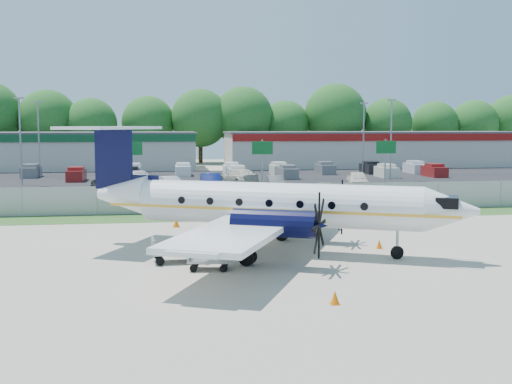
{
  "coord_description": "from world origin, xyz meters",
  "views": [
    {
      "loc": [
        -5.42,
        -31.29,
        6.26
      ],
      "look_at": [
        0.0,
        6.0,
        2.3
      ],
      "focal_mm": 45.0,
      "sensor_mm": 36.0,
      "label": 1
    }
  ],
  "objects": [
    {
      "name": "cone_starboard_wing",
      "position": [
        -4.67,
        7.94,
        0.28
      ],
      "size": [
        0.42,
        0.42,
        0.6
      ],
      "color": "#E06407",
      "rests_on": "ground"
    },
    {
      "name": "cone_nose",
      "position": [
        5.4,
        -0.44,
        0.22
      ],
      "size": [
        0.32,
        0.32,
        0.46
      ],
      "color": "#E06407",
      "rests_on": "ground"
    },
    {
      "name": "parked_car_f",
      "position": [
        -8.12,
        35.04,
        0.0
      ],
      "size": [
        3.81,
        6.06,
        1.64
      ],
      "primitive_type": "imported",
      "rotation": [
        0.0,
        0.0,
        3.43
      ],
      "color": "silver",
      "rests_on": "ground"
    },
    {
      "name": "far_parking_rows",
      "position": [
        0.0,
        45.0,
        0.0
      ],
      "size": [
        56.0,
        10.0,
        1.6
      ],
      "primitive_type": null,
      "color": "gray",
      "rests_on": "ground"
    },
    {
      "name": "building_east",
      "position": [
        26.0,
        61.98,
        2.63
      ],
      "size": [
        44.4,
        12.4,
        5.24
      ],
      "color": "beige",
      "rests_on": "ground"
    },
    {
      "name": "parked_car_e",
      "position": [
        13.51,
        29.41,
        0.0
      ],
      "size": [
        3.02,
        5.35,
        1.72
      ],
      "primitive_type": "imported",
      "rotation": [
        0.0,
        0.0,
        -0.21
      ],
      "color": "beige",
      "rests_on": "ground"
    },
    {
      "name": "parked_car_d",
      "position": [
        5.31,
        29.6,
        0.0
      ],
      "size": [
        1.5,
        4.19,
        1.37
      ],
      "primitive_type": "imported",
      "rotation": [
        0.0,
        0.0,
        -0.01
      ],
      "color": "#595B5E",
      "rests_on": "ground"
    },
    {
      "name": "parked_car_g",
      "position": [
        2.47,
        35.24,
        0.0
      ],
      "size": [
        4.14,
        6.07,
        1.63
      ],
      "primitive_type": "imported",
      "rotation": [
        0.0,
        0.0,
        3.51
      ],
      "color": "beige",
      "rests_on": "ground"
    },
    {
      "name": "sign_right",
      "position": [
        14.0,
        22.91,
        3.61
      ],
      "size": [
        1.8,
        0.26,
        5.0
      ],
      "color": "gray",
      "rests_on": "ground"
    },
    {
      "name": "access_road",
      "position": [
        0.0,
        19.0,
        0.01
      ],
      "size": [
        170.0,
        8.0,
        0.02
      ],
      "primitive_type": "cube",
      "color": "black",
      "rests_on": "ground"
    },
    {
      "name": "baggage_cart_near",
      "position": [
        -3.49,
        -3.96,
        0.45
      ],
      "size": [
        1.98,
        1.35,
        0.97
      ],
      "color": "gray",
      "rests_on": "ground"
    },
    {
      "name": "road_car_mid",
      "position": [
        7.53,
        20.4,
        0.0
      ],
      "size": [
        4.61,
        1.94,
        1.56
      ],
      "primitive_type": "imported",
      "rotation": [
        0.0,
        0.0,
        -1.55
      ],
      "color": "beige",
      "rests_on": "ground"
    },
    {
      "name": "ground",
      "position": [
        0.0,
        0.0,
        0.0
      ],
      "size": [
        170.0,
        170.0,
        0.0
      ],
      "primitive_type": "plane",
      "color": "#AFA894",
      "rests_on": "ground"
    },
    {
      "name": "cone_port_wing",
      "position": [
        0.47,
        -10.0,
        0.23
      ],
      "size": [
        0.34,
        0.34,
        0.49
      ],
      "color": "#E06407",
      "rests_on": "ground"
    },
    {
      "name": "light_pole_ne",
      "position": [
        20.0,
        38.0,
        5.23
      ],
      "size": [
        0.9,
        0.35,
        9.09
      ],
      "color": "gray",
      "rests_on": "ground"
    },
    {
      "name": "perimeter_fence",
      "position": [
        0.0,
        14.0,
        1.0
      ],
      "size": [
        120.0,
        0.06,
        1.99
      ],
      "color": "gray",
      "rests_on": "ground"
    },
    {
      "name": "parked_car_b",
      "position": [
        -4.79,
        28.53,
        0.0
      ],
      "size": [
        3.12,
        4.74,
        1.47
      ],
      "primitive_type": "imported",
      "rotation": [
        0.0,
        0.0,
        0.38
      ],
      "color": "silver",
      "rests_on": "ground"
    },
    {
      "name": "tree_line",
      "position": [
        0.0,
        74.0,
        0.0
      ],
      "size": [
        112.0,
        6.0,
        14.0
      ],
      "primitive_type": null,
      "color": "#1B5719",
      "rests_on": "ground"
    },
    {
      "name": "baggage_cart_far",
      "position": [
        -4.89,
        -2.21,
        0.53
      ],
      "size": [
        2.28,
        1.48,
        1.15
      ],
      "color": "gray",
      "rests_on": "ground"
    },
    {
      "name": "parked_car_c",
      "position": [
        -0.92,
        29.25,
        0.0
      ],
      "size": [
        1.94,
        5.11,
        1.66
      ],
      "primitive_type": "imported",
      "rotation": [
        0.0,
        0.0,
        0.04
      ],
      "color": "navy",
      "rests_on": "ground"
    },
    {
      "name": "light_pole_se",
      "position": [
        20.0,
        48.0,
        5.23
      ],
      "size": [
        0.9,
        0.35,
        9.09
      ],
      "color": "gray",
      "rests_on": "ground"
    },
    {
      "name": "pushback_tug",
      "position": [
        -2.25,
        0.47,
        0.61
      ],
      "size": [
        2.46,
        1.84,
        1.27
      ],
      "color": "white",
      "rests_on": "ground"
    },
    {
      "name": "aircraft",
      "position": [
        -0.28,
        -0.44,
        2.39
      ],
      "size": [
        19.82,
        19.22,
        6.18
      ],
      "color": "white",
      "rests_on": "ground"
    },
    {
      "name": "light_pole_nw",
      "position": [
        -20.0,
        38.0,
        5.23
      ],
      "size": [
        0.9,
        0.35,
        9.09
      ],
      "color": "gray",
      "rests_on": "ground"
    },
    {
      "name": "light_pole_sw",
      "position": [
        -20.0,
        48.0,
        5.23
      ],
      "size": [
        0.9,
        0.35,
        9.09
      ],
      "color": "gray",
      "rests_on": "ground"
    },
    {
      "name": "parked_car_a",
      "position": [
        -10.76,
        28.25,
        0.0
      ],
      "size": [
        2.89,
        5.53,
        1.49
      ],
      "primitive_type": "imported",
      "rotation": [
        0.0,
        0.0,
        0.08
      ],
      "color": "black",
      "rests_on": "ground"
    },
    {
      "name": "grass_verge",
      "position": [
        0.0,
        12.0,
        0.01
      ],
      "size": [
        170.0,
        4.0,
        0.02
      ],
      "primitive_type": "cube",
      "color": "#2D561E",
      "rests_on": "ground"
    },
    {
      "name": "sign_mid",
      "position": [
        3.0,
        22.91,
        3.61
      ],
      "size": [
        1.8,
        0.26,
        5.0
      ],
      "color": "gray",
      "rests_on": "ground"
    },
    {
      "name": "building_west",
      "position": [
        -24.0,
        61.98,
        2.63
      ],
      "size": [
        46.4,
        12.4,
        5.24
      ],
      "color": "beige",
      "rests_on": "ground"
    },
    {
      "name": "sign_left",
      "position": [
        -8.0,
        22.91,
        3.61
      ],
      "size": [
        1.8,
        0.26,
        5.0
      ],
      "color": "gray",
      "rests_on": "ground"
    },
    {
      "name": "parking_lot",
      "position": [
        0.0,
        40.0,
        0.01
      ],
      "size": [
        170.0,
        32.0,
        0.02
      ],
      "primitive_type": "cube",
      "color": "black",
      "rests_on": "ground"
    }
  ]
}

